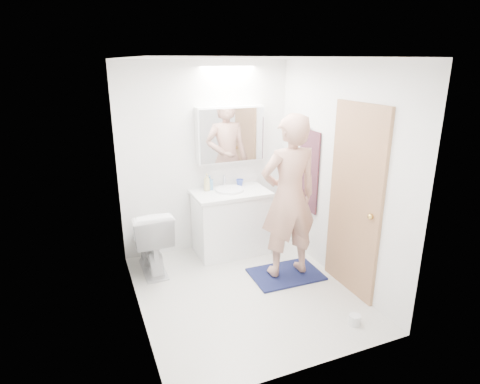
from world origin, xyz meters
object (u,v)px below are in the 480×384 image
soap_bottle_a (207,182)px  toilet_paper_roll (355,320)px  vanity_cabinet (231,223)px  toothbrush_cup (240,183)px  person (289,197)px  medicine_cabinet (230,134)px  soap_bottle_b (210,183)px  toilet (151,239)px

soap_bottle_a → toilet_paper_roll: soap_bottle_a is taller
vanity_cabinet → toilet_paper_roll: vanity_cabinet is taller
toothbrush_cup → soap_bottle_a: bearing=-178.7°
person → soap_bottle_a: (-0.62, 0.99, -0.03)m
toilet_paper_roll → toothbrush_cup: bearing=99.2°
person → soap_bottle_a: size_ratio=8.28×
medicine_cabinet → soap_bottle_b: size_ratio=4.91×
medicine_cabinet → toilet: bearing=-164.0°
person → toilet_paper_roll: 1.40m
vanity_cabinet → medicine_cabinet: medicine_cabinet is taller
person → toothbrush_cup: size_ratio=18.27×
toilet_paper_roll → soap_bottle_a: bearing=111.0°
vanity_cabinet → toothbrush_cup: toothbrush_cup is taller
vanity_cabinet → soap_bottle_a: size_ratio=4.08×
person → toilet: bearing=-25.7°
soap_bottle_a → vanity_cabinet: bearing=-29.9°
toothbrush_cup → toilet_paper_roll: (0.33, -2.05, -0.82)m
vanity_cabinet → soap_bottle_b: 0.59m
vanity_cabinet → toothbrush_cup: size_ratio=9.00×
medicine_cabinet → toilet: medicine_cabinet is taller
toothbrush_cup → soap_bottle_b: bearing=177.2°
soap_bottle_b → toothbrush_cup: bearing=-2.8°
toilet → person: (1.41, -0.72, 0.56)m
medicine_cabinet → toilet: 1.62m
medicine_cabinet → soap_bottle_a: (-0.35, -0.06, -0.57)m
toilet_paper_roll → person: bearing=98.6°
toilet → soap_bottle_a: 0.99m
vanity_cabinet → toilet: toilet is taller
soap_bottle_b → vanity_cabinet: bearing=-40.5°
soap_bottle_b → toothbrush_cup: size_ratio=1.79×
toilet → soap_bottle_b: soap_bottle_b is taller
person → toothbrush_cup: (-0.17, 1.00, -0.09)m
vanity_cabinet → soap_bottle_a: (-0.26, 0.15, 0.54)m
toilet → vanity_cabinet: bearing=-173.6°
toothbrush_cup → toilet_paper_roll: bearing=-80.8°
toilet → medicine_cabinet: bearing=-163.9°
vanity_cabinet → soap_bottle_b: (-0.21, 0.18, 0.52)m
soap_bottle_a → toothbrush_cup: (0.45, 0.01, -0.06)m
soap_bottle_a → toilet: bearing=-161.4°
toilet → soap_bottle_b: bearing=-160.5°
toilet → person: size_ratio=0.43×
medicine_cabinet → soap_bottle_b: bearing=-174.2°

